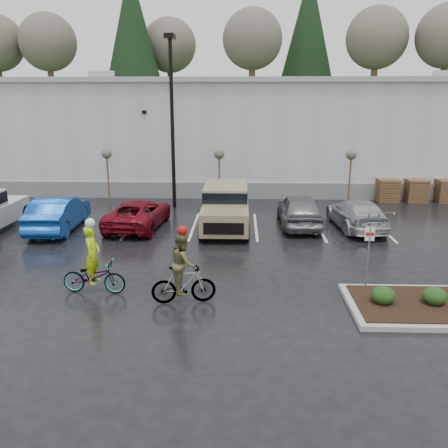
{
  "coord_description": "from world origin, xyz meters",
  "views": [
    {
      "loc": [
        -0.25,
        -14.13,
        6.11
      ],
      "look_at": [
        -0.88,
        3.63,
        1.3
      ],
      "focal_mm": 38.0,
      "sensor_mm": 36.0,
      "label": 1
    }
  ],
  "objects_px": {
    "pallet_stack_b": "(416,190)",
    "fire_lane_sign": "(369,251)",
    "car_blue": "(58,213)",
    "cyclist_hivis": "(94,270)",
    "pallet_stack_a": "(387,190)",
    "car_red": "(138,214)",
    "sapling_east": "(351,158)",
    "lamppost": "(172,104)",
    "cyclist_olive": "(183,275)",
    "car_far_silver": "(357,214)",
    "sapling_west": "(107,157)",
    "suv_tan": "(226,208)",
    "car_grey": "(299,210)",
    "pallet_stack_c": "(447,191)",
    "sapling_mid": "(219,157)"
  },
  "relations": [
    {
      "from": "car_blue",
      "to": "cyclist_olive",
      "type": "height_order",
      "value": "cyclist_olive"
    },
    {
      "from": "pallet_stack_a",
      "to": "pallet_stack_b",
      "type": "distance_m",
      "value": 1.7
    },
    {
      "from": "fire_lane_sign",
      "to": "suv_tan",
      "type": "distance_m",
      "value": 8.66
    },
    {
      "from": "cyclist_hivis",
      "to": "car_red",
      "type": "bearing_deg",
      "value": 4.79
    },
    {
      "from": "lamppost",
      "to": "car_blue",
      "type": "relative_size",
      "value": 1.88
    },
    {
      "from": "pallet_stack_b",
      "to": "fire_lane_sign",
      "type": "relative_size",
      "value": 0.61
    },
    {
      "from": "car_far_silver",
      "to": "cyclist_hivis",
      "type": "xyz_separation_m",
      "value": [
        -10.17,
        -8.04,
        0.06
      ]
    },
    {
      "from": "pallet_stack_b",
      "to": "cyclist_hivis",
      "type": "relative_size",
      "value": 0.55
    },
    {
      "from": "fire_lane_sign",
      "to": "cyclist_hivis",
      "type": "height_order",
      "value": "cyclist_hivis"
    },
    {
      "from": "pallet_stack_c",
      "to": "sapling_east",
      "type": "bearing_deg",
      "value": -170.54
    },
    {
      "from": "cyclist_olive",
      "to": "car_red",
      "type": "bearing_deg",
      "value": 11.65
    },
    {
      "from": "pallet_stack_a",
      "to": "fire_lane_sign",
      "type": "relative_size",
      "value": 0.61
    },
    {
      "from": "sapling_east",
      "to": "car_far_silver",
      "type": "height_order",
      "value": "sapling_east"
    },
    {
      "from": "pallet_stack_b",
      "to": "fire_lane_sign",
      "type": "bearing_deg",
      "value": -114.88
    },
    {
      "from": "car_red",
      "to": "car_grey",
      "type": "height_order",
      "value": "car_grey"
    },
    {
      "from": "fire_lane_sign",
      "to": "car_far_silver",
      "type": "xyz_separation_m",
      "value": [
        1.47,
        7.69,
        -0.71
      ]
    },
    {
      "from": "car_red",
      "to": "cyclist_hivis",
      "type": "relative_size",
      "value": 2.0
    },
    {
      "from": "sapling_west",
      "to": "suv_tan",
      "type": "bearing_deg",
      "value": -38.32
    },
    {
      "from": "lamppost",
      "to": "cyclist_olive",
      "type": "xyz_separation_m",
      "value": [
        2.05,
        -12.81,
        -4.8
      ]
    },
    {
      "from": "car_grey",
      "to": "car_blue",
      "type": "bearing_deg",
      "value": 5.35
    },
    {
      "from": "pallet_stack_a",
      "to": "car_blue",
      "type": "distance_m",
      "value": 18.6
    },
    {
      "from": "fire_lane_sign",
      "to": "cyclist_olive",
      "type": "bearing_deg",
      "value": -170.01
    },
    {
      "from": "sapling_mid",
      "to": "car_far_silver",
      "type": "bearing_deg",
      "value": -37.04
    },
    {
      "from": "pallet_stack_a",
      "to": "pallet_stack_c",
      "type": "relative_size",
      "value": 1.0
    },
    {
      "from": "sapling_west",
      "to": "cyclist_olive",
      "type": "xyz_separation_m",
      "value": [
        6.05,
        -13.81,
        -1.84
      ]
    },
    {
      "from": "sapling_east",
      "to": "car_red",
      "type": "distance_m",
      "value": 12.5
    },
    {
      "from": "car_grey",
      "to": "cyclist_olive",
      "type": "height_order",
      "value": "cyclist_olive"
    },
    {
      "from": "car_blue",
      "to": "cyclist_hivis",
      "type": "height_order",
      "value": "cyclist_hivis"
    },
    {
      "from": "sapling_west",
      "to": "cyclist_hivis",
      "type": "bearing_deg",
      "value": -76.74
    },
    {
      "from": "cyclist_hivis",
      "to": "car_blue",
      "type": "bearing_deg",
      "value": 31.23
    },
    {
      "from": "suv_tan",
      "to": "car_grey",
      "type": "distance_m",
      "value": 3.64
    },
    {
      "from": "pallet_stack_a",
      "to": "cyclist_hivis",
      "type": "bearing_deg",
      "value": -133.46
    },
    {
      "from": "sapling_west",
      "to": "car_grey",
      "type": "bearing_deg",
      "value": -24.22
    },
    {
      "from": "car_red",
      "to": "sapling_east",
      "type": "bearing_deg",
      "value": -149.5
    },
    {
      "from": "cyclist_olive",
      "to": "sapling_west",
      "type": "bearing_deg",
      "value": 14.78
    },
    {
      "from": "car_red",
      "to": "car_far_silver",
      "type": "distance_m",
      "value": 10.4
    },
    {
      "from": "pallet_stack_c",
      "to": "fire_lane_sign",
      "type": "distance_m",
      "value": 16.07
    },
    {
      "from": "suv_tan",
      "to": "car_far_silver",
      "type": "bearing_deg",
      "value": 4.28
    },
    {
      "from": "car_blue",
      "to": "pallet_stack_b",
      "type": "bearing_deg",
      "value": -162.49
    },
    {
      "from": "lamppost",
      "to": "sapling_mid",
      "type": "bearing_deg",
      "value": 21.8
    },
    {
      "from": "car_red",
      "to": "car_grey",
      "type": "distance_m",
      "value": 7.74
    },
    {
      "from": "lamppost",
      "to": "suv_tan",
      "type": "height_order",
      "value": "lamppost"
    },
    {
      "from": "car_far_silver",
      "to": "sapling_west",
      "type": "bearing_deg",
      "value": -26.23
    },
    {
      "from": "pallet_stack_b",
      "to": "car_blue",
      "type": "distance_m",
      "value": 20.19
    },
    {
      "from": "sapling_east",
      "to": "suv_tan",
      "type": "height_order",
      "value": "sapling_east"
    },
    {
      "from": "pallet_stack_b",
      "to": "car_far_silver",
      "type": "xyz_separation_m",
      "value": [
        -4.93,
        -6.11,
        0.02
      ]
    },
    {
      "from": "sapling_west",
      "to": "suv_tan",
      "type": "xyz_separation_m",
      "value": [
        7.05,
        -5.57,
        -1.7
      ]
    },
    {
      "from": "car_grey",
      "to": "suv_tan",
      "type": "bearing_deg",
      "value": 12.53
    },
    {
      "from": "sapling_east",
      "to": "car_far_silver",
      "type": "bearing_deg",
      "value": -98.16
    },
    {
      "from": "pallet_stack_c",
      "to": "car_far_silver",
      "type": "bearing_deg",
      "value": -137.79
    }
  ]
}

